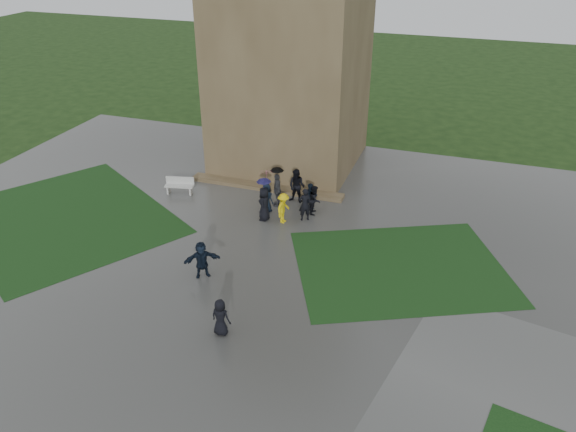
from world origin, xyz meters
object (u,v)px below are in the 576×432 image
(pedestrian_near, at_px, (221,317))
(bench, at_px, (180,185))
(tower, at_px, (291,12))
(pedestrian_mid, at_px, (202,259))

(pedestrian_near, bearing_deg, bench, -50.50)
(tower, xyz_separation_m, pedestrian_mid, (0.52, -13.42, -8.14))
(tower, xyz_separation_m, bench, (-4.36, -6.46, -8.50))
(tower, distance_m, pedestrian_near, 18.76)
(pedestrian_mid, xyz_separation_m, pedestrian_near, (2.36, -3.19, -0.08))
(tower, distance_m, pedestrian_mid, 15.71)
(tower, relative_size, pedestrian_near, 11.96)
(tower, xyz_separation_m, pedestrian_near, (2.88, -16.61, -8.23))
(bench, distance_m, pedestrian_near, 12.47)
(bench, relative_size, pedestrian_mid, 1.00)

